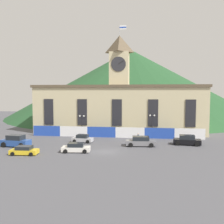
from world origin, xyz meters
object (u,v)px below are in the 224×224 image
at_px(car_white_taxi, 76,148).
at_px(car_yellow_coupe, 24,151).
at_px(car_silver_hatch, 83,139).
at_px(street_lamp_far_right, 82,121).
at_px(street_lamp_right, 152,121).
at_px(car_black_suv, 187,140).
at_px(car_blue_van, 16,141).
at_px(car_gray_pickup, 141,142).
at_px(pedestrian, 138,137).

relative_size(car_white_taxi, car_yellow_coupe, 1.08).
xyz_separation_m(car_silver_hatch, car_yellow_coupe, (-6.56, -10.54, -0.07)).
distance_m(street_lamp_far_right, car_silver_hatch, 7.63).
height_order(street_lamp_right, car_black_suv, street_lamp_right).
bearing_deg(car_blue_van, car_black_suv, 16.14).
bearing_deg(street_lamp_far_right, car_yellow_coupe, -104.96).
xyz_separation_m(street_lamp_far_right, car_white_taxi, (2.86, -14.81, -2.68)).
xyz_separation_m(street_lamp_right, car_yellow_coupe, (-19.96, -17.43, -2.96)).
height_order(car_gray_pickup, car_yellow_coupe, car_gray_pickup).
distance_m(car_black_suv, car_white_taxi, 20.33).
bearing_deg(street_lamp_right, car_yellow_coupe, -138.88).
xyz_separation_m(car_blue_van, pedestrian, (21.42, 7.19, -0.06)).
relative_size(car_yellow_coupe, pedestrian, 2.60).
bearing_deg(car_gray_pickup, car_black_suv, -170.08).
bearing_deg(street_lamp_far_right, car_gray_pickup, -34.02).
bearing_deg(car_white_taxi, car_yellow_coupe, -166.29).
bearing_deg(street_lamp_far_right, car_white_taxi, -79.08).
xyz_separation_m(car_blue_van, car_yellow_coupe, (4.22, -5.18, -0.34)).
relative_size(car_silver_hatch, car_yellow_coupe, 0.94).
xyz_separation_m(street_lamp_far_right, street_lamp_right, (15.31, 0.00, 0.20)).
bearing_deg(car_silver_hatch, car_white_taxi, 101.92).
relative_size(street_lamp_right, car_yellow_coupe, 1.14).
distance_m(car_gray_pickup, car_white_taxi, 11.85).
bearing_deg(street_lamp_far_right, car_silver_hatch, -74.57).
height_order(car_gray_pickup, car_black_suv, car_black_suv).
bearing_deg(pedestrian, street_lamp_far_right, -28.66).
bearing_deg(street_lamp_right, car_blue_van, -153.14).
bearing_deg(car_black_suv, car_white_taxi, -149.64).
distance_m(car_silver_hatch, car_blue_van, 12.04).
height_order(car_black_suv, car_yellow_coupe, car_black_suv).
relative_size(car_gray_pickup, car_silver_hatch, 1.35).
relative_size(car_blue_van, car_black_suv, 1.03).
xyz_separation_m(street_lamp_right, car_gray_pickup, (-2.21, -8.84, -2.77)).
bearing_deg(pedestrian, car_white_taxi, 38.47).
relative_size(car_black_suv, car_white_taxi, 1.10).
distance_m(street_lamp_right, pedestrian, 6.36).
relative_size(car_black_suv, pedestrian, 3.08).
bearing_deg(street_lamp_far_right, pedestrian, -21.96).
bearing_deg(street_lamp_right, street_lamp_far_right, 180.00).
distance_m(car_blue_van, pedestrian, 22.59).
bearing_deg(car_white_taxi, car_black_suv, 18.06).
bearing_deg(car_blue_van, car_yellow_coupe, -45.10).
bearing_deg(car_yellow_coupe, car_black_suv, -161.23).
height_order(street_lamp_far_right, car_gray_pickup, street_lamp_far_right).
relative_size(car_blue_van, pedestrian, 3.19).
xyz_separation_m(street_lamp_far_right, car_blue_van, (-8.87, -12.25, -2.41)).
xyz_separation_m(street_lamp_far_right, car_yellow_coupe, (-4.66, -17.43, -2.75)).
distance_m(street_lamp_right, car_white_taxi, 19.56).
xyz_separation_m(car_silver_hatch, car_white_taxi, (0.96, -7.92, 0.00)).
relative_size(street_lamp_far_right, car_blue_van, 0.87).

